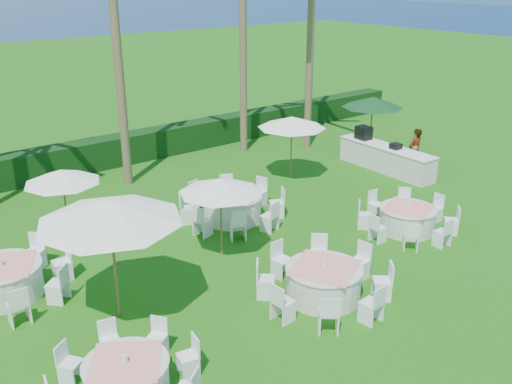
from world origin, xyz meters
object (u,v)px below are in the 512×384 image
umbrella_a (109,211)px  staff_person (415,151)px  banquet_table_d (3,280)px  umbrella_d (292,122)px  banquet_table_a (127,377)px  umbrella_b (220,185)px  umbrella_green (373,102)px  buffet_table (385,157)px  umbrella_c (62,176)px  banquet_table_b (324,281)px  banquet_table_e (232,207)px  banquet_table_c (407,219)px

umbrella_a → staff_person: size_ratio=1.82×
banquet_table_d → umbrella_d: bearing=10.6°
banquet_table_a → umbrella_b: size_ratio=1.25×
staff_person → umbrella_a: bearing=9.1°
umbrella_green → buffet_table: umbrella_green is taller
umbrella_b → umbrella_c: (-3.12, 3.51, -0.03)m
umbrella_b → umbrella_green: size_ratio=0.88×
banquet_table_d → umbrella_green: (16.06, 2.22, 1.93)m
banquet_table_b → staff_person: size_ratio=1.84×
umbrella_b → staff_person: umbrella_b is taller
banquet_table_b → banquet_table_a: bearing=-178.0°
banquet_table_b → banquet_table_e: size_ratio=0.99×
banquet_table_a → umbrella_c: size_ratio=1.27×
umbrella_green → buffet_table: bearing=-120.8°
banquet_table_d → umbrella_a: (1.86, -2.59, 2.25)m
banquet_table_e → buffet_table: (7.79, 0.19, 0.10)m
umbrella_c → banquet_table_c: bearing=-33.6°
banquet_table_b → umbrella_a: size_ratio=1.01×
banquet_table_c → umbrella_d: bearing=86.8°
umbrella_b → umbrella_green: umbrella_green is taller
banquet_table_b → umbrella_green: size_ratio=1.27×
banquet_table_e → buffet_table: size_ratio=0.76×
banquet_table_b → umbrella_b: 3.88m
umbrella_c → banquet_table_b: bearing=-61.2°
banquet_table_c → banquet_table_e: 5.56m
banquet_table_a → banquet_table_c: 10.32m
staff_person → umbrella_green: bearing=-97.9°
buffet_table → banquet_table_e: bearing=-178.6°
banquet_table_b → banquet_table_c: (4.82, 1.20, -0.04)m
umbrella_d → buffet_table: size_ratio=0.59×
banquet_table_c → umbrella_a: bearing=172.7°
banquet_table_e → umbrella_green: size_ratio=1.29×
banquet_table_d → staff_person: 15.70m
umbrella_c → staff_person: size_ratio=1.26×
umbrella_c → buffet_table: 12.78m
umbrella_d → umbrella_green: umbrella_green is taller
banquet_table_d → banquet_table_e: banquet_table_e is taller
umbrella_b → umbrella_d: size_ratio=0.89×
banquet_table_a → banquet_table_b: (5.41, 0.19, 0.06)m
buffet_table → banquet_table_b: bearing=-148.2°
banquet_table_e → umbrella_d: bearing=23.8°
staff_person → banquet_table_a: bearing=17.8°
banquet_table_c → staff_person: staff_person is taller
buffet_table → staff_person: size_ratio=2.44×
umbrella_a → buffet_table: size_ratio=0.75×
banquet_table_e → umbrella_a: (-5.37, -2.88, 2.24)m
banquet_table_d → umbrella_green: size_ratio=1.28×
banquet_table_e → umbrella_green: umbrella_green is taller
banquet_table_b → umbrella_a: (-4.37, 2.37, 2.25)m
banquet_table_a → buffet_table: size_ratio=0.65×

